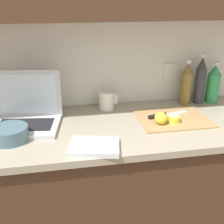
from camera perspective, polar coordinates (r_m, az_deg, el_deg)
name	(u,v)px	position (r m, az deg, el deg)	size (l,w,h in m)	color
counter_unit	(164,185)	(1.80, 10.55, -14.44)	(2.02, 0.64, 0.90)	#472D1E
laptop	(26,113)	(1.54, -17.00, -0.17)	(0.38, 0.31, 0.28)	silver
cutting_board	(173,119)	(1.59, 12.33, -1.32)	(0.38, 0.30, 0.01)	tan
knife	(162,115)	(1.59, 10.07, -0.62)	(0.26, 0.10, 0.02)	silver
lemon_half_cut	(174,119)	(1.54, 12.45, -1.33)	(0.07, 0.07, 0.03)	yellow
lemon_whole_beside	(161,118)	(1.49, 9.89, -1.22)	(0.07, 0.07, 0.07)	yellow
bottle_green_soda	(213,84)	(1.88, 19.88, 5.34)	(0.08, 0.08, 0.26)	#2D934C
bottle_oil_tall	(200,81)	(1.83, 17.46, 6.05)	(0.06, 0.06, 0.31)	#333338
bottle_water_clear	(186,84)	(1.79, 14.84, 5.47)	(0.07, 0.07, 0.28)	olive
measuring_cup	(107,100)	(1.68, -1.12, 2.40)	(0.11, 0.09, 0.11)	silver
bowl_white	(10,134)	(1.41, -20.03, -4.19)	(0.17, 0.17, 0.07)	slate
dish_towel	(94,147)	(1.26, -3.60, -7.05)	(0.22, 0.16, 0.02)	white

